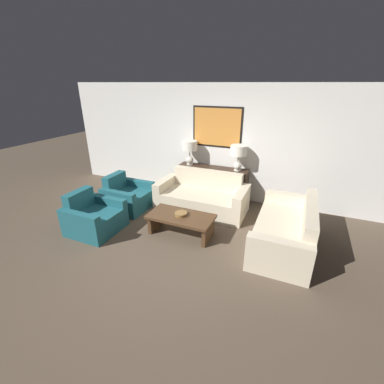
{
  "coord_description": "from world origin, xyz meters",
  "views": [
    {
      "loc": [
        1.85,
        -3.29,
        2.64
      ],
      "look_at": [
        0.0,
        0.99,
        0.65
      ],
      "focal_mm": 24.0,
      "sensor_mm": 36.0,
      "label": 1
    }
  ],
  "objects_px": {
    "couch_by_back_wall": "(202,198)",
    "coffee_table": "(181,220)",
    "table_lamp_right": "(238,153)",
    "console_table": "(212,183)",
    "armchair_near_back_wall": "(127,197)",
    "armchair_near_camera": "(94,218)",
    "table_lamp_left": "(190,148)",
    "couch_by_side": "(286,231)",
    "decorative_bowl": "(181,214)"
  },
  "relations": [
    {
      "from": "armchair_near_camera",
      "to": "coffee_table",
      "type": "bearing_deg",
      "value": 18.19
    },
    {
      "from": "console_table",
      "to": "couch_by_side",
      "type": "bearing_deg",
      "value": -36.6
    },
    {
      "from": "table_lamp_left",
      "to": "decorative_bowl",
      "type": "relative_size",
      "value": 2.52
    },
    {
      "from": "console_table",
      "to": "table_lamp_right",
      "type": "xyz_separation_m",
      "value": [
        0.59,
        0.0,
        0.8
      ]
    },
    {
      "from": "table_lamp_right",
      "to": "console_table",
      "type": "bearing_deg",
      "value": 180.0
    },
    {
      "from": "console_table",
      "to": "armchair_near_camera",
      "type": "distance_m",
      "value": 2.8
    },
    {
      "from": "table_lamp_left",
      "to": "coffee_table",
      "type": "bearing_deg",
      "value": -71.24
    },
    {
      "from": "coffee_table",
      "to": "armchair_near_camera",
      "type": "xyz_separation_m",
      "value": [
        -1.59,
        -0.52,
        -0.03
      ]
    },
    {
      "from": "couch_by_back_wall",
      "to": "coffee_table",
      "type": "bearing_deg",
      "value": -89.31
    },
    {
      "from": "couch_by_side",
      "to": "decorative_bowl",
      "type": "height_order",
      "value": "couch_by_side"
    },
    {
      "from": "couch_by_side",
      "to": "coffee_table",
      "type": "bearing_deg",
      "value": -167.2
    },
    {
      "from": "coffee_table",
      "to": "armchair_near_back_wall",
      "type": "relative_size",
      "value": 1.37
    },
    {
      "from": "table_lamp_right",
      "to": "coffee_table",
      "type": "height_order",
      "value": "table_lamp_right"
    },
    {
      "from": "table_lamp_right",
      "to": "decorative_bowl",
      "type": "distance_m",
      "value": 2.02
    },
    {
      "from": "coffee_table",
      "to": "console_table",
      "type": "bearing_deg",
      "value": 90.44
    },
    {
      "from": "console_table",
      "to": "armchair_near_back_wall",
      "type": "height_order",
      "value": "console_table"
    },
    {
      "from": "coffee_table",
      "to": "armchair_near_back_wall",
      "type": "xyz_separation_m",
      "value": [
        -1.59,
        0.52,
        -0.03
      ]
    },
    {
      "from": "table_lamp_left",
      "to": "coffee_table",
      "type": "relative_size",
      "value": 0.48
    },
    {
      "from": "coffee_table",
      "to": "decorative_bowl",
      "type": "relative_size",
      "value": 5.26
    },
    {
      "from": "couch_by_side",
      "to": "armchair_near_camera",
      "type": "height_order",
      "value": "couch_by_side"
    },
    {
      "from": "couch_by_back_wall",
      "to": "couch_by_side",
      "type": "relative_size",
      "value": 1.0
    },
    {
      "from": "table_lamp_right",
      "to": "couch_by_back_wall",
      "type": "xyz_separation_m",
      "value": [
        -0.59,
        -0.65,
        -0.92
      ]
    },
    {
      "from": "couch_by_side",
      "to": "armchair_near_back_wall",
      "type": "xyz_separation_m",
      "value": [
        -3.42,
        0.11,
        -0.02
      ]
    },
    {
      "from": "couch_by_back_wall",
      "to": "armchair_near_camera",
      "type": "distance_m",
      "value": 2.29
    },
    {
      "from": "armchair_near_back_wall",
      "to": "armchair_near_camera",
      "type": "height_order",
      "value": "same"
    },
    {
      "from": "couch_by_back_wall",
      "to": "armchair_near_back_wall",
      "type": "xyz_separation_m",
      "value": [
        -1.58,
        -0.61,
        -0.02
      ]
    },
    {
      "from": "couch_by_back_wall",
      "to": "couch_by_side",
      "type": "xyz_separation_m",
      "value": [
        1.84,
        -0.72,
        0.0
      ]
    },
    {
      "from": "table_lamp_left",
      "to": "table_lamp_right",
      "type": "height_order",
      "value": "same"
    },
    {
      "from": "couch_by_side",
      "to": "armchair_near_back_wall",
      "type": "bearing_deg",
      "value": 178.18
    },
    {
      "from": "couch_by_side",
      "to": "console_table",
      "type": "bearing_deg",
      "value": 143.4
    },
    {
      "from": "console_table",
      "to": "table_lamp_right",
      "type": "height_order",
      "value": "table_lamp_right"
    },
    {
      "from": "armchair_near_back_wall",
      "to": "armchair_near_camera",
      "type": "bearing_deg",
      "value": -90.0
    },
    {
      "from": "console_table",
      "to": "couch_by_back_wall",
      "type": "distance_m",
      "value": 0.66
    },
    {
      "from": "couch_by_back_wall",
      "to": "couch_by_side",
      "type": "distance_m",
      "value": 1.97
    },
    {
      "from": "decorative_bowl",
      "to": "armchair_near_camera",
      "type": "relative_size",
      "value": 0.26
    },
    {
      "from": "couch_by_back_wall",
      "to": "armchair_near_camera",
      "type": "bearing_deg",
      "value": -133.67
    },
    {
      "from": "table_lamp_left",
      "to": "coffee_table",
      "type": "height_order",
      "value": "table_lamp_left"
    },
    {
      "from": "coffee_table",
      "to": "armchair_near_camera",
      "type": "distance_m",
      "value": 1.68
    },
    {
      "from": "couch_by_back_wall",
      "to": "console_table",
      "type": "bearing_deg",
      "value": 90.0
    },
    {
      "from": "decorative_bowl",
      "to": "table_lamp_left",
      "type": "bearing_deg",
      "value": 108.84
    },
    {
      "from": "couch_by_side",
      "to": "decorative_bowl",
      "type": "xyz_separation_m",
      "value": [
        -1.83,
        -0.4,
        0.14
      ]
    },
    {
      "from": "couch_by_side",
      "to": "coffee_table",
      "type": "relative_size",
      "value": 1.61
    },
    {
      "from": "couch_by_back_wall",
      "to": "armchair_near_back_wall",
      "type": "distance_m",
      "value": 1.69
    },
    {
      "from": "coffee_table",
      "to": "decorative_bowl",
      "type": "height_order",
      "value": "decorative_bowl"
    },
    {
      "from": "table_lamp_left",
      "to": "couch_by_side",
      "type": "bearing_deg",
      "value": -29.34
    },
    {
      "from": "console_table",
      "to": "armchair_near_camera",
      "type": "xyz_separation_m",
      "value": [
        -1.58,
        -2.3,
        -0.13
      ]
    },
    {
      "from": "couch_by_back_wall",
      "to": "armchair_near_back_wall",
      "type": "height_order",
      "value": "couch_by_back_wall"
    },
    {
      "from": "console_table",
      "to": "coffee_table",
      "type": "height_order",
      "value": "console_table"
    },
    {
      "from": "table_lamp_left",
      "to": "couch_by_side",
      "type": "relative_size",
      "value": 0.3
    },
    {
      "from": "decorative_bowl",
      "to": "couch_by_back_wall",
      "type": "bearing_deg",
      "value": 90.65
    }
  ]
}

